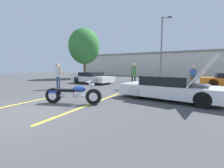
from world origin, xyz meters
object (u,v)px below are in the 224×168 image
(tree_background, at_px, (84,46))
(motorcycle, at_px, (73,94))
(spectator_by_show_car, at_px, (193,75))
(spectator_near_motorcycle, at_px, (58,74))
(light_pole, at_px, (162,46))
(parked_car_left_row, at_px, (92,78))
(show_car_hood_open, at_px, (170,88))
(spectator_midground, at_px, (134,74))

(tree_background, bearing_deg, motorcycle, -55.11)
(tree_background, relative_size, spectator_by_show_car, 4.38)
(spectator_near_motorcycle, bearing_deg, light_pole, 67.35)
(light_pole, distance_m, tree_background, 10.80)
(light_pole, bearing_deg, parked_car_left_row, -123.20)
(light_pole, height_order, spectator_near_motorcycle, light_pole)
(parked_car_left_row, bearing_deg, show_car_hood_open, -21.68)
(light_pole, height_order, spectator_by_show_car, light_pole)
(tree_background, distance_m, motorcycle, 16.73)
(spectator_near_motorcycle, height_order, spectator_by_show_car, spectator_near_motorcycle)
(light_pole, xyz_separation_m, spectator_near_motorcycle, (-5.26, -12.60, -3.26))
(show_car_hood_open, distance_m, parked_car_left_row, 9.04)
(show_car_hood_open, xyz_separation_m, spectator_near_motorcycle, (-7.57, 0.37, 0.54))
(parked_car_left_row, bearing_deg, light_pole, 67.27)
(motorcycle, bearing_deg, spectator_near_motorcycle, 124.08)
(motorcycle, bearing_deg, show_car_hood_open, 17.96)
(parked_car_left_row, bearing_deg, spectator_by_show_car, 8.69)
(spectator_near_motorcycle, bearing_deg, spectator_midground, 27.10)
(tree_background, height_order, show_car_hood_open, tree_background)
(motorcycle, bearing_deg, spectator_midground, 62.68)
(parked_car_left_row, xyz_separation_m, spectator_by_show_car, (8.72, -0.27, 0.44))
(motorcycle, relative_size, parked_car_left_row, 0.53)
(light_pole, bearing_deg, tree_background, -167.37)
(spectator_by_show_car, xyz_separation_m, spectator_midground, (-3.81, -1.70, 0.13))
(motorcycle, distance_m, spectator_by_show_car, 8.60)
(spectator_near_motorcycle, xyz_separation_m, spectator_by_show_car, (8.64, 4.17, -0.12))
(show_car_hood_open, height_order, spectator_midground, show_car_hood_open)
(motorcycle, xyz_separation_m, spectator_near_motorcycle, (-3.98, 3.03, 0.70))
(spectator_by_show_car, height_order, spectator_midground, spectator_midground)
(spectator_near_motorcycle, bearing_deg, parked_car_left_row, 91.07)
(spectator_near_motorcycle, relative_size, spectator_midground, 0.99)
(light_pole, xyz_separation_m, spectator_midground, (-0.43, -10.13, -3.25))
(tree_background, height_order, parked_car_left_row, tree_background)
(light_pole, xyz_separation_m, motorcycle, (-1.28, -15.63, -3.96))
(motorcycle, xyz_separation_m, spectator_midground, (0.85, 5.50, 0.71))
(tree_background, relative_size, show_car_hood_open, 1.49)
(spectator_near_motorcycle, height_order, spectator_midground, spectator_midground)
(light_pole, relative_size, motorcycle, 3.37)
(tree_background, relative_size, parked_car_left_row, 1.63)
(motorcycle, relative_size, spectator_midground, 1.28)
(light_pole, bearing_deg, spectator_near_motorcycle, -112.65)
(light_pole, relative_size, spectator_midground, 4.32)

